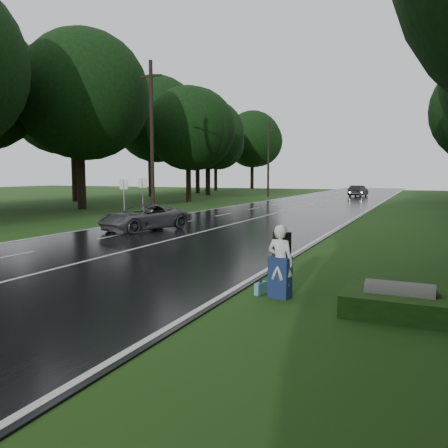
{
  "coord_description": "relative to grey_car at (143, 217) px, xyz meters",
  "views": [
    {
      "loc": [
        10.05,
        -8.58,
        2.85
      ],
      "look_at": [
        3.51,
        5.77,
        1.1
      ],
      "focal_mm": 35.93,
      "sensor_mm": 36.0,
      "label": 1
    }
  ],
  "objects": [
    {
      "name": "utility_pole_mid",
      "position": [
        -5.49,
        9.18,
        -0.69
      ],
      "size": [
        1.8,
        0.28,
        11.0
      ],
      "primitive_type": null,
      "color": "black",
      "rests_on": "ground"
    },
    {
      "name": "ground",
      "position": [
        3.01,
        -10.25,
        -0.69
      ],
      "size": [
        160.0,
        160.0,
        0.0
      ],
      "primitive_type": "plane",
      "color": "#1F4113",
      "rests_on": "ground"
    },
    {
      "name": "far_car",
      "position": [
        4.93,
        40.43,
        0.06
      ],
      "size": [
        2.06,
        4.46,
        1.42
      ],
      "primitive_type": "imported",
      "rotation": [
        0.0,
        0.0,
        3.01
      ],
      "color": "black",
      "rests_on": "road"
    },
    {
      "name": "utility_pole_far",
      "position": [
        -5.49,
        35.42,
        -0.69
      ],
      "size": [
        1.8,
        0.28,
        9.32
      ],
      "primitive_type": null,
      "color": "black",
      "rests_on": "ground"
    },
    {
      "name": "road_sign_b",
      "position": [
        -4.19,
        6.02,
        -0.69
      ],
      "size": [
        0.62,
        0.1,
        2.6
      ],
      "primitive_type": null,
      "color": "white",
      "rests_on": "ground"
    },
    {
      "name": "grey_car",
      "position": [
        0.0,
        0.0,
        0.0
      ],
      "size": [
        3.49,
        5.13,
        1.31
      ],
      "primitive_type": "imported",
      "rotation": [
        0.0,
        0.0,
        5.97
      ],
      "color": "#48494D",
      "rests_on": "road"
    },
    {
      "name": "tree_left_d",
      "position": [
        -12.95,
        9.95,
        -0.69
      ],
      "size": [
        10.03,
        10.03,
        15.67
      ],
      "primitive_type": null,
      "color": "black",
      "rests_on": "ground"
    },
    {
      "name": "tree_left_f",
      "position": [
        -14.95,
        37.24,
        -0.69
      ],
      "size": [
        9.14,
        9.14,
        14.28
      ],
      "primitive_type": null,
      "color": "black",
      "rests_on": "ground"
    },
    {
      "name": "lane_center",
      "position": [
        3.01,
        9.75,
        -0.65
      ],
      "size": [
        0.12,
        140.0,
        0.01
      ],
      "primitive_type": "cube",
      "color": "silver",
      "rests_on": "road"
    },
    {
      "name": "culvert",
      "position": [
        12.61,
        -9.22,
        -0.69
      ],
      "size": [
        1.35,
        0.67,
        0.67
      ],
      "primitive_type": "cylinder",
      "rotation": [
        0.0,
        1.57,
        0.0
      ],
      "color": "slate",
      "rests_on": "ground"
    },
    {
      "name": "road_sign_a",
      "position": [
        -4.19,
        4.0,
        -0.69
      ],
      "size": [
        0.61,
        0.1,
        2.54
      ],
      "primitive_type": null,
      "color": "white",
      "rests_on": "ground"
    },
    {
      "name": "suitcase",
      "position": [
        9.51,
        -8.94,
        -0.55
      ],
      "size": [
        0.2,
        0.42,
        0.29
      ],
      "primitive_type": "cube",
      "rotation": [
        0.0,
        0.0,
        6.08
      ],
      "color": "teal",
      "rests_on": "ground"
    },
    {
      "name": "hitchhiker",
      "position": [
        10.03,
        -9.04,
        0.1
      ],
      "size": [
        0.68,
        0.63,
        1.71
      ],
      "color": "silver",
      "rests_on": "ground"
    },
    {
      "name": "road",
      "position": [
        3.01,
        9.75,
        -0.67
      ],
      "size": [
        12.0,
        140.0,
        0.04
      ],
      "primitive_type": "cube",
      "color": "black",
      "rests_on": "ground"
    },
    {
      "name": "tree_left_e",
      "position": [
        -9.68,
        22.18,
        -0.69
      ],
      "size": [
        8.29,
        8.29,
        12.95
      ],
      "primitive_type": null,
      "color": "black",
      "rests_on": "ground"
    }
  ]
}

